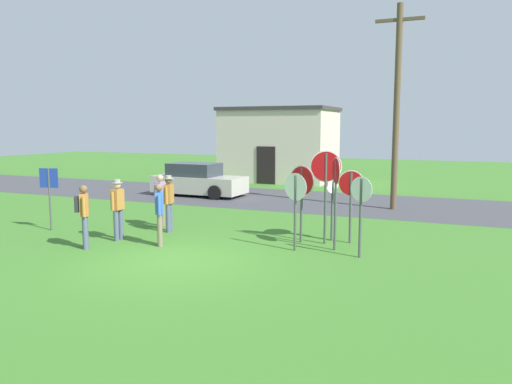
# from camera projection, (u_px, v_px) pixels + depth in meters

# --- Properties ---
(ground_plane) EXTENTS (80.00, 80.00, 0.00)m
(ground_plane) POSITION_uv_depth(u_px,v_px,m) (177.00, 261.00, 11.99)
(ground_plane) COLOR #3D7528
(street_asphalt) EXTENTS (60.00, 6.40, 0.01)m
(street_asphalt) POSITION_uv_depth(u_px,v_px,m) (309.00, 201.00, 21.73)
(street_asphalt) COLOR #424247
(street_asphalt) RESTS_ON ground
(building_background) EXTENTS (6.42, 4.44, 4.31)m
(building_background) POSITION_uv_depth(u_px,v_px,m) (279.00, 144.00, 29.68)
(building_background) COLOR beige
(building_background) RESTS_ON ground
(utility_pole) EXTENTS (1.80, 0.24, 7.75)m
(utility_pole) POSITION_uv_depth(u_px,v_px,m) (397.00, 104.00, 19.02)
(utility_pole) COLOR brown
(utility_pole) RESTS_ON ground
(parked_car_on_street) EXTENTS (4.33, 2.08, 1.51)m
(parked_car_on_street) POSITION_uv_depth(u_px,v_px,m) (198.00, 181.00, 23.33)
(parked_car_on_street) COLOR #B7B2A3
(parked_car_on_street) RESTS_ON ground
(stop_sign_center_cluster) EXTENTS (0.36, 0.62, 2.43)m
(stop_sign_center_cluster) POSITION_uv_depth(u_px,v_px,m) (336.00, 188.00, 12.89)
(stop_sign_center_cluster) COLOR #474C4C
(stop_sign_center_cluster) RESTS_ON ground
(stop_sign_leaning_right) EXTENTS (0.21, 0.77, 2.15)m
(stop_sign_leaning_right) POSITION_uv_depth(u_px,v_px,m) (332.00, 189.00, 13.99)
(stop_sign_leaning_right) COLOR #474C4C
(stop_sign_leaning_right) RESTS_ON ground
(stop_sign_rear_left) EXTENTS (0.57, 0.27, 2.01)m
(stop_sign_rear_left) POSITION_uv_depth(u_px,v_px,m) (361.00, 204.00, 12.18)
(stop_sign_rear_left) COLOR #474C4C
(stop_sign_rear_left) RESTS_ON ground
(stop_sign_rear_right) EXTENTS (0.81, 0.33, 2.15)m
(stop_sign_rear_right) POSITION_uv_depth(u_px,v_px,m) (302.00, 190.00, 13.79)
(stop_sign_rear_right) COLOR #474C4C
(stop_sign_rear_right) RESTS_ON ground
(stop_sign_nearest) EXTENTS (0.85, 0.17, 2.57)m
(stop_sign_nearest) POSITION_uv_depth(u_px,v_px,m) (326.00, 179.00, 13.57)
(stop_sign_nearest) COLOR #474C4C
(stop_sign_nearest) RESTS_ON ground
(stop_sign_low_front) EXTENTS (0.67, 0.26, 2.03)m
(stop_sign_low_front) POSITION_uv_depth(u_px,v_px,m) (295.00, 198.00, 12.87)
(stop_sign_low_front) COLOR #474C4C
(stop_sign_low_front) RESTS_ON ground
(stop_sign_far_back) EXTENTS (0.72, 0.07, 2.03)m
(stop_sign_far_back) POSITION_uv_depth(u_px,v_px,m) (351.00, 194.00, 13.71)
(stop_sign_far_back) COLOR #474C4C
(stop_sign_far_back) RESTS_ON ground
(person_near_signs) EXTENTS (0.23, 0.57, 1.69)m
(person_near_signs) POSITION_uv_depth(u_px,v_px,m) (160.00, 198.00, 15.99)
(person_near_signs) COLOR #7A6B56
(person_near_signs) RESTS_ON ground
(person_on_left) EXTENTS (0.47, 0.48, 1.69)m
(person_on_left) POSITION_uv_depth(u_px,v_px,m) (84.00, 212.00, 13.14)
(person_on_left) COLOR #4C5670
(person_on_left) RESTS_ON ground
(person_in_blue) EXTENTS (0.32, 0.55, 1.74)m
(person_in_blue) POSITION_uv_depth(u_px,v_px,m) (169.00, 200.00, 15.24)
(person_in_blue) COLOR #4C5670
(person_in_blue) RESTS_ON ground
(person_in_dark_shirt) EXTENTS (0.38, 0.49, 1.69)m
(person_in_dark_shirt) POSITION_uv_depth(u_px,v_px,m) (159.00, 211.00, 13.46)
(person_in_dark_shirt) COLOR #7A6B56
(person_in_dark_shirt) RESTS_ON ground
(person_with_sunhat) EXTENTS (0.32, 0.57, 1.74)m
(person_with_sunhat) POSITION_uv_depth(u_px,v_px,m) (118.00, 206.00, 14.11)
(person_with_sunhat) COLOR #4C5670
(person_with_sunhat) RESTS_ON ground
(info_panel_leftmost) EXTENTS (0.58, 0.19, 1.93)m
(info_panel_leftmost) POSITION_uv_depth(u_px,v_px,m) (49.00, 188.00, 15.43)
(info_panel_leftmost) COLOR #4C4C51
(info_panel_leftmost) RESTS_ON ground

